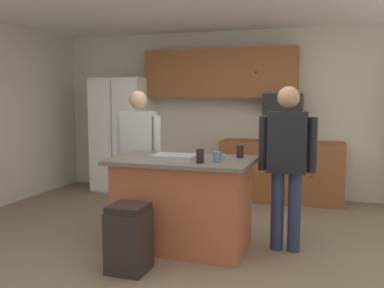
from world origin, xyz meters
TOP-DOWN VIEW (x-y plane):
  - floor at (0.00, 0.00)m, footprint 7.04×7.04m
  - back_wall at (0.00, 2.80)m, footprint 6.40×0.10m
  - cabinet_run_upper at (-0.40, 2.60)m, footprint 2.40×0.38m
  - cabinet_run_lower at (0.60, 2.48)m, footprint 1.80×0.63m
  - refrigerator at (-2.00, 2.38)m, footprint 0.86×0.76m
  - microwave_over_range at (0.60, 2.50)m, footprint 0.56×0.40m
  - kitchen_island at (-0.14, 0.13)m, footprint 1.44×0.91m
  - person_guest_right at (-0.90, 0.70)m, footprint 0.57×0.22m
  - person_elder_center at (0.88, 0.37)m, footprint 0.57×0.22m
  - glass_stout_tall at (0.11, -0.10)m, footprint 0.08×0.08m
  - glass_pilsner at (0.40, 0.37)m, footprint 0.07×0.07m
  - mug_ceramic_white at (0.25, 0.02)m, footprint 0.12×0.08m
  - serving_tray at (-0.21, 0.10)m, footprint 0.44×0.30m
  - trash_bin at (-0.40, -0.60)m, footprint 0.34×0.34m

SIDE VIEW (x-z plane):
  - floor at x=0.00m, z-range 0.00..0.00m
  - trash_bin at x=-0.40m, z-range 0.00..0.61m
  - cabinet_run_lower at x=0.60m, z-range 0.00..0.90m
  - kitchen_island at x=-0.14m, z-range 0.01..0.94m
  - refrigerator at x=-2.00m, z-range 0.00..1.86m
  - person_guest_right at x=-0.90m, z-range 0.12..1.76m
  - serving_tray at x=-0.21m, z-range 0.93..0.97m
  - person_elder_center at x=0.88m, z-range 0.13..1.79m
  - mug_ceramic_white at x=0.25m, z-range 0.93..1.03m
  - glass_pilsner at x=0.40m, z-range 0.93..1.07m
  - glass_stout_tall at x=0.11m, z-range 0.93..1.07m
  - back_wall at x=0.00m, z-range 0.00..2.60m
  - microwave_over_range at x=0.60m, z-range 1.29..1.61m
  - cabinet_run_upper at x=-0.40m, z-range 1.55..2.30m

